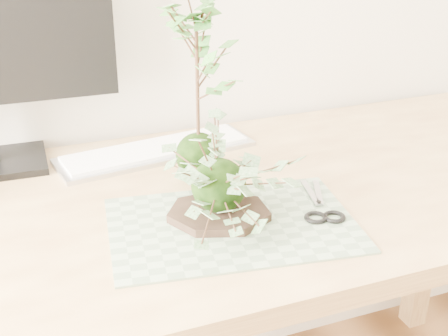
% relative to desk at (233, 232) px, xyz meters
% --- Properties ---
extents(desk, '(1.60, 0.70, 0.74)m').
position_rel_desk_xyz_m(desk, '(0.00, 0.00, 0.00)').
color(desk, tan).
rests_on(desk, ground_plane).
extents(cutting_mat, '(0.46, 0.34, 0.00)m').
position_rel_desk_xyz_m(cutting_mat, '(-0.05, -0.12, 0.09)').
color(cutting_mat, '#5D765A').
rests_on(cutting_mat, desk).
extents(stone_dish, '(0.24, 0.24, 0.01)m').
position_rel_desk_xyz_m(stone_dish, '(-0.06, -0.09, 0.10)').
color(stone_dish, black).
rests_on(stone_dish, cutting_mat).
extents(ivy_kokedama, '(0.35, 0.35, 0.19)m').
position_rel_desk_xyz_m(ivy_kokedama, '(-0.06, -0.09, 0.20)').
color(ivy_kokedama, black).
rests_on(ivy_kokedama, stone_dish).
extents(maple_kokedama, '(0.26, 0.26, 0.39)m').
position_rel_desk_xyz_m(maple_kokedama, '(-0.04, 0.09, 0.36)').
color(maple_kokedama, black).
rests_on(maple_kokedama, desk).
extents(keyboard, '(0.45, 0.18, 0.02)m').
position_rel_desk_xyz_m(keyboard, '(-0.09, 0.23, 0.10)').
color(keyboard, '#B1B1B6').
rests_on(keyboard, desk).
extents(scissors, '(0.08, 0.17, 0.01)m').
position_rel_desk_xyz_m(scissors, '(0.12, -0.14, 0.10)').
color(scissors, '#98989C').
rests_on(scissors, cutting_mat).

